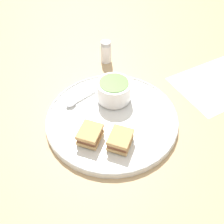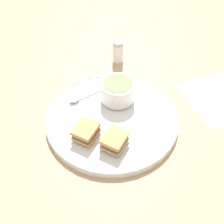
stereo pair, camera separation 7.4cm
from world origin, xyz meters
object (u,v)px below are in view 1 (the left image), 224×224
object	(u,v)px
sandwich_half_near	(90,134)
sandwich_half_far	(120,140)
salt_shaker	(106,52)
spoon	(73,103)
soup_bowl	(114,90)

from	to	relation	value
sandwich_half_near	sandwich_half_far	xyz separation A→B (m)	(0.06, 0.05, 0.00)
sandwich_half_far	salt_shaker	distance (m)	0.39
sandwich_half_near	salt_shaker	xyz separation A→B (m)	(-0.27, 0.26, 0.00)
spoon	salt_shaker	bearing A→B (deg)	-152.44
sandwich_half_near	salt_shaker	distance (m)	0.38
sandwich_half_near	sandwich_half_far	world-z (taller)	same
sandwich_half_far	salt_shaker	xyz separation A→B (m)	(-0.34, 0.21, 0.00)
spoon	salt_shaker	xyz separation A→B (m)	(-0.13, 0.22, 0.02)
soup_bowl	spoon	world-z (taller)	soup_bowl
soup_bowl	sandwich_half_near	distance (m)	0.17
spoon	soup_bowl	bearing A→B (deg)	150.41
salt_shaker	sandwich_half_far	bearing A→B (deg)	-31.37
sandwich_half_near	spoon	bearing A→B (deg)	166.33
soup_bowl	spoon	bearing A→B (deg)	-116.10
sandwich_half_far	sandwich_half_near	bearing A→B (deg)	-140.17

